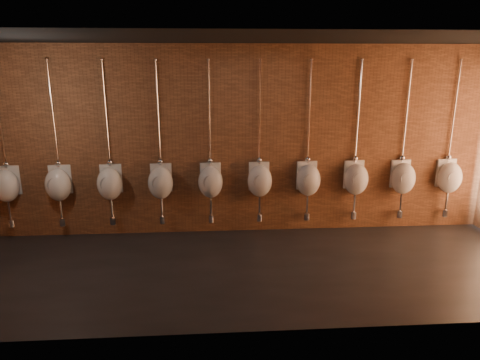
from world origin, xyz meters
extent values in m
plane|color=black|center=(0.00, 0.00, 0.00)|extent=(8.50, 8.50, 0.00)
cube|color=black|center=(0.00, 0.00, 3.20)|extent=(8.50, 3.00, 0.04)
cube|color=brown|center=(0.00, 1.50, 1.60)|extent=(8.50, 0.04, 3.20)
cube|color=brown|center=(0.00, -1.50, 1.60)|extent=(8.50, 0.04, 3.20)
ellipsoid|color=silver|center=(-3.96, 1.34, 0.95)|extent=(0.46, 0.41, 0.55)
cube|color=silver|center=(-3.96, 1.48, 1.01)|extent=(0.36, 0.08, 0.50)
cylinder|color=#999999|center=(-3.96, 1.20, 0.99)|extent=(0.24, 0.05, 0.24)
sphere|color=silver|center=(-3.96, 1.45, 1.30)|extent=(0.10, 0.10, 0.10)
cylinder|color=silver|center=(-3.96, 1.34, 0.55)|extent=(0.04, 0.04, 0.38)
cylinder|color=silver|center=(-3.96, 1.34, 0.30)|extent=(0.10, 0.10, 0.13)
cylinder|color=silver|center=(-3.96, 1.43, 0.30)|extent=(0.04, 0.18, 0.04)
ellipsoid|color=silver|center=(-3.12, 1.34, 0.95)|extent=(0.46, 0.41, 0.55)
cube|color=silver|center=(-3.12, 1.48, 1.01)|extent=(0.36, 0.08, 0.50)
cylinder|color=#999999|center=(-3.12, 1.20, 0.99)|extent=(0.24, 0.05, 0.24)
cylinder|color=silver|center=(-3.12, 1.46, 2.09)|extent=(0.03, 0.03, 1.72)
sphere|color=silver|center=(-3.12, 1.45, 1.30)|extent=(0.10, 0.10, 0.10)
cylinder|color=silver|center=(-3.12, 1.46, 2.95)|extent=(0.07, 0.07, 0.01)
cylinder|color=silver|center=(-3.12, 1.34, 0.55)|extent=(0.04, 0.04, 0.38)
cylinder|color=silver|center=(-3.12, 1.34, 0.30)|extent=(0.10, 0.10, 0.13)
cylinder|color=silver|center=(-3.12, 1.43, 0.30)|extent=(0.04, 0.18, 0.04)
ellipsoid|color=silver|center=(-2.28, 1.34, 0.95)|extent=(0.46, 0.41, 0.55)
cube|color=silver|center=(-2.28, 1.48, 1.01)|extent=(0.36, 0.08, 0.50)
cylinder|color=#999999|center=(-2.28, 1.20, 0.99)|extent=(0.24, 0.05, 0.24)
cylinder|color=silver|center=(-2.28, 1.46, 2.09)|extent=(0.03, 0.03, 1.72)
sphere|color=silver|center=(-2.28, 1.45, 1.30)|extent=(0.10, 0.10, 0.10)
cylinder|color=silver|center=(-2.28, 1.46, 2.95)|extent=(0.07, 0.07, 0.01)
cylinder|color=silver|center=(-2.28, 1.34, 0.55)|extent=(0.04, 0.04, 0.38)
cylinder|color=silver|center=(-2.28, 1.34, 0.30)|extent=(0.10, 0.10, 0.13)
cylinder|color=silver|center=(-2.28, 1.43, 0.30)|extent=(0.04, 0.18, 0.04)
ellipsoid|color=silver|center=(-1.44, 1.34, 0.95)|extent=(0.46, 0.41, 0.55)
cube|color=silver|center=(-1.44, 1.48, 1.01)|extent=(0.36, 0.08, 0.50)
cylinder|color=#999999|center=(-1.44, 1.20, 0.99)|extent=(0.24, 0.05, 0.24)
cylinder|color=silver|center=(-1.44, 1.46, 2.09)|extent=(0.03, 0.03, 1.72)
sphere|color=silver|center=(-1.44, 1.45, 1.30)|extent=(0.10, 0.10, 0.10)
cylinder|color=silver|center=(-1.44, 1.46, 2.95)|extent=(0.07, 0.07, 0.01)
cylinder|color=silver|center=(-1.44, 1.34, 0.55)|extent=(0.04, 0.04, 0.38)
cylinder|color=silver|center=(-1.44, 1.34, 0.30)|extent=(0.10, 0.10, 0.13)
cylinder|color=silver|center=(-1.44, 1.43, 0.30)|extent=(0.04, 0.18, 0.04)
ellipsoid|color=silver|center=(-0.61, 1.34, 0.95)|extent=(0.46, 0.41, 0.55)
cube|color=silver|center=(-0.61, 1.48, 1.01)|extent=(0.36, 0.08, 0.50)
cylinder|color=#999999|center=(-0.61, 1.20, 0.99)|extent=(0.24, 0.05, 0.24)
cylinder|color=silver|center=(-0.61, 1.46, 2.09)|extent=(0.03, 0.03, 1.72)
sphere|color=silver|center=(-0.61, 1.45, 1.30)|extent=(0.10, 0.10, 0.10)
cylinder|color=silver|center=(-0.61, 1.46, 2.95)|extent=(0.07, 0.07, 0.01)
cylinder|color=silver|center=(-0.61, 1.34, 0.55)|extent=(0.04, 0.04, 0.38)
cylinder|color=silver|center=(-0.61, 1.34, 0.30)|extent=(0.10, 0.10, 0.13)
cylinder|color=silver|center=(-0.61, 1.43, 0.30)|extent=(0.04, 0.18, 0.04)
ellipsoid|color=silver|center=(0.23, 1.34, 0.95)|extent=(0.46, 0.41, 0.55)
cube|color=silver|center=(0.23, 1.48, 1.01)|extent=(0.36, 0.08, 0.50)
cylinder|color=#999999|center=(0.23, 1.20, 0.99)|extent=(0.24, 0.05, 0.24)
cylinder|color=silver|center=(0.23, 1.46, 2.09)|extent=(0.03, 0.03, 1.72)
sphere|color=silver|center=(0.23, 1.45, 1.30)|extent=(0.10, 0.10, 0.10)
cylinder|color=silver|center=(0.23, 1.46, 2.95)|extent=(0.07, 0.07, 0.01)
cylinder|color=silver|center=(0.23, 1.34, 0.55)|extent=(0.04, 0.04, 0.38)
cylinder|color=silver|center=(0.23, 1.34, 0.30)|extent=(0.10, 0.10, 0.13)
cylinder|color=silver|center=(0.23, 1.43, 0.30)|extent=(0.04, 0.18, 0.04)
ellipsoid|color=silver|center=(1.07, 1.34, 0.95)|extent=(0.46, 0.41, 0.55)
cube|color=silver|center=(1.07, 1.48, 1.01)|extent=(0.36, 0.08, 0.50)
cylinder|color=#999999|center=(1.07, 1.20, 0.99)|extent=(0.24, 0.05, 0.24)
cylinder|color=silver|center=(1.07, 1.46, 2.09)|extent=(0.03, 0.03, 1.72)
sphere|color=silver|center=(1.07, 1.45, 1.30)|extent=(0.10, 0.10, 0.10)
cylinder|color=silver|center=(1.07, 1.46, 2.95)|extent=(0.07, 0.07, 0.01)
cylinder|color=silver|center=(1.07, 1.34, 0.55)|extent=(0.04, 0.04, 0.38)
cylinder|color=silver|center=(1.07, 1.34, 0.30)|extent=(0.10, 0.10, 0.13)
cylinder|color=silver|center=(1.07, 1.43, 0.30)|extent=(0.04, 0.18, 0.04)
ellipsoid|color=silver|center=(1.91, 1.34, 0.95)|extent=(0.46, 0.41, 0.55)
cube|color=silver|center=(1.91, 1.48, 1.01)|extent=(0.36, 0.08, 0.50)
cylinder|color=#999999|center=(1.91, 1.20, 0.99)|extent=(0.24, 0.05, 0.24)
cylinder|color=silver|center=(1.91, 1.46, 2.09)|extent=(0.03, 0.03, 1.72)
sphere|color=silver|center=(1.91, 1.45, 1.30)|extent=(0.10, 0.10, 0.10)
cylinder|color=silver|center=(1.91, 1.46, 2.95)|extent=(0.07, 0.07, 0.01)
cylinder|color=silver|center=(1.91, 1.34, 0.55)|extent=(0.04, 0.04, 0.38)
cylinder|color=silver|center=(1.91, 1.34, 0.30)|extent=(0.10, 0.10, 0.13)
cylinder|color=silver|center=(1.91, 1.43, 0.30)|extent=(0.04, 0.18, 0.04)
ellipsoid|color=silver|center=(2.74, 1.34, 0.95)|extent=(0.46, 0.41, 0.55)
cube|color=silver|center=(2.74, 1.48, 1.01)|extent=(0.36, 0.08, 0.50)
cylinder|color=#999999|center=(2.74, 1.20, 0.99)|extent=(0.24, 0.05, 0.24)
cylinder|color=silver|center=(2.74, 1.46, 2.09)|extent=(0.03, 0.03, 1.72)
sphere|color=silver|center=(2.74, 1.45, 1.30)|extent=(0.10, 0.10, 0.10)
cylinder|color=silver|center=(2.74, 1.46, 2.95)|extent=(0.07, 0.07, 0.01)
cylinder|color=silver|center=(2.74, 1.34, 0.55)|extent=(0.04, 0.04, 0.38)
cylinder|color=silver|center=(2.74, 1.34, 0.30)|extent=(0.10, 0.10, 0.13)
cylinder|color=silver|center=(2.74, 1.43, 0.30)|extent=(0.04, 0.18, 0.04)
ellipsoid|color=silver|center=(3.58, 1.34, 0.95)|extent=(0.46, 0.41, 0.55)
cube|color=silver|center=(3.58, 1.48, 1.01)|extent=(0.36, 0.08, 0.50)
cylinder|color=#999999|center=(3.58, 1.20, 0.99)|extent=(0.24, 0.05, 0.24)
cylinder|color=silver|center=(3.58, 1.46, 2.09)|extent=(0.03, 0.03, 1.72)
sphere|color=silver|center=(3.58, 1.45, 1.30)|extent=(0.10, 0.10, 0.10)
cylinder|color=silver|center=(3.58, 1.46, 2.95)|extent=(0.07, 0.07, 0.01)
cylinder|color=silver|center=(3.58, 1.34, 0.55)|extent=(0.04, 0.04, 0.38)
cylinder|color=silver|center=(3.58, 1.34, 0.30)|extent=(0.10, 0.10, 0.13)
cylinder|color=silver|center=(3.58, 1.43, 0.30)|extent=(0.04, 0.18, 0.04)
camera|label=1|loc=(-0.58, -5.63, 2.90)|focal=32.00mm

